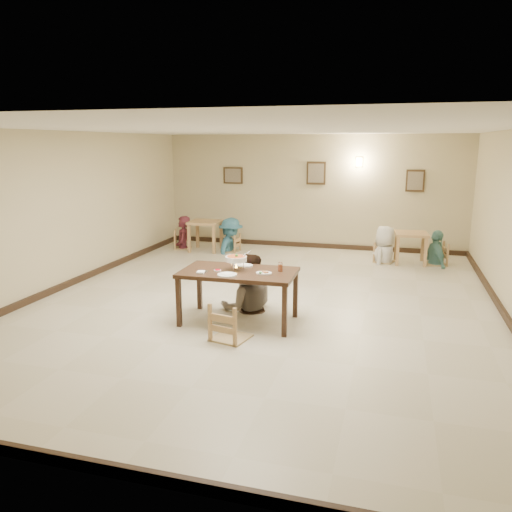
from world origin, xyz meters
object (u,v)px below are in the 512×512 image
(main_diner, at_px, (248,254))
(bg_chair_ll, at_px, (183,231))
(bg_table_left, at_px, (205,226))
(bg_diner_d, at_px, (438,230))
(bg_table_right, at_px, (411,238))
(bg_diner_b, at_px, (231,218))
(chair_far, at_px, (249,282))
(bg_chair_rr, at_px, (437,244))
(bg_diner_c, at_px, (386,226))
(chair_near, at_px, (230,304))
(bg_chair_lr, at_px, (231,235))
(drink_glass, at_px, (280,267))
(main_table, at_px, (238,276))
(bg_chair_rl, at_px, (385,244))
(bg_diner_a, at_px, (182,216))
(curry_warmer, at_px, (236,259))

(main_diner, bearing_deg, bg_chair_ll, -75.10)
(bg_table_left, distance_m, bg_diner_d, 5.74)
(bg_table_right, distance_m, bg_diner_b, 4.49)
(chair_far, height_order, bg_chair_rr, bg_chair_rr)
(bg_table_left, bearing_deg, bg_diner_b, 6.46)
(bg_diner_c, xyz_separation_m, bg_diner_d, (1.16, 0.08, -0.06))
(chair_near, relative_size, bg_diner_d, 0.65)
(bg_chair_ll, bearing_deg, bg_chair_lr, -110.66)
(drink_glass, distance_m, bg_chair_lr, 5.42)
(main_table, bearing_deg, main_diner, 93.03)
(bg_chair_lr, distance_m, bg_chair_rl, 3.90)
(main_table, relative_size, bg_diner_a, 1.02)
(chair_near, distance_m, drink_glass, 1.07)
(bg_chair_lr, bearing_deg, main_table, 25.54)
(bg_diner_b, bearing_deg, bg_chair_rl, -90.52)
(bg_chair_lr, relative_size, bg_diner_c, 0.51)
(curry_warmer, relative_size, bg_chair_rr, 0.38)
(main_table, xyz_separation_m, bg_diner_a, (-3.14, 4.95, 0.13))
(bg_chair_rl, distance_m, bg_diner_a, 5.27)
(bg_table_left, bearing_deg, bg_chair_rr, 0.08)
(chair_far, distance_m, bg_diner_b, 4.57)
(bg_diner_b, bearing_deg, bg_diner_d, -89.04)
(curry_warmer, distance_m, bg_diner_a, 5.80)
(bg_table_left, height_order, bg_diner_d, bg_diner_d)
(bg_chair_ll, bearing_deg, bg_chair_rr, -111.71)
(chair_near, height_order, bg_chair_lr, chair_near)
(chair_far, xyz_separation_m, bg_table_right, (2.74, 4.09, 0.16))
(chair_near, xyz_separation_m, drink_glass, (0.53, 0.85, 0.37))
(bg_chair_lr, bearing_deg, bg_table_left, -77.86)
(bg_diner_a, bearing_deg, main_table, 12.29)
(bg_diner_b, bearing_deg, bg_diner_c, -90.52)
(chair_far, distance_m, bg_chair_lr, 4.55)
(bg_table_left, relative_size, bg_chair_ll, 0.87)
(main_diner, height_order, bg_diner_a, main_diner)
(curry_warmer, bearing_deg, bg_table_right, 60.31)
(bg_table_left, xyz_separation_m, bg_chair_rr, (5.74, 0.01, -0.16))
(bg_chair_lr, distance_m, bg_diner_b, 0.45)
(chair_far, xyz_separation_m, curry_warmer, (0.00, -0.72, 0.57))
(main_table, bearing_deg, bg_table_left, 115.90)
(bg_table_left, xyz_separation_m, bg_chair_ll, (-0.67, 0.06, -0.17))
(drink_glass, bearing_deg, bg_chair_rr, 61.00)
(main_diner, relative_size, bg_table_right, 2.45)
(chair_far, xyz_separation_m, bg_diner_d, (3.33, 4.13, 0.37))
(main_diner, distance_m, bg_table_left, 4.89)
(chair_far, height_order, bg_diner_d, bg_diner_d)
(chair_far, distance_m, bg_table_right, 4.92)
(bg_diner_c, bearing_deg, bg_chair_ll, -71.61)
(bg_chair_lr, relative_size, bg_diner_b, 0.50)
(bg_chair_rr, bearing_deg, bg_table_left, -99.12)
(bg_chair_ll, relative_size, bg_diner_d, 0.59)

